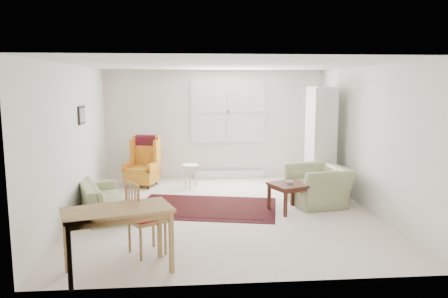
{
  "coord_description": "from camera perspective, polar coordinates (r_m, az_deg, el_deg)",
  "views": [
    {
      "loc": [
        -0.64,
        -7.29,
        2.21
      ],
      "look_at": [
        0.0,
        0.3,
        1.05
      ],
      "focal_mm": 35.0,
      "sensor_mm": 36.0,
      "label": 1
    }
  ],
  "objects": [
    {
      "name": "armchair",
      "position": [
        8.19,
        12.25,
        -4.17
      ],
      "size": [
        1.12,
        1.23,
        0.84
      ],
      "primitive_type": "imported",
      "rotation": [
        0.0,
        0.0,
        -1.39
      ],
      "color": "#8C9462",
      "rests_on": "ground"
    },
    {
      "name": "desk_chair",
      "position": [
        5.79,
        -10.06,
        -8.78
      ],
      "size": [
        0.59,
        0.59,
        0.98
      ],
      "primitive_type": null,
      "rotation": [
        0.0,
        0.0,
        2.11
      ],
      "color": "#A27641",
      "rests_on": "ground"
    },
    {
      "name": "coffee_table",
      "position": [
        7.7,
        8.51,
        -6.23
      ],
      "size": [
        0.78,
        0.78,
        0.49
      ],
      "primitive_type": null,
      "rotation": [
        0.0,
        0.0,
        0.38
      ],
      "color": "#482016",
      "rests_on": "ground"
    },
    {
      "name": "room",
      "position": [
        7.59,
        0.2,
        1.44
      ],
      "size": [
        5.04,
        5.54,
        2.51
      ],
      "color": "beige",
      "rests_on": "ground"
    },
    {
      "name": "wingback_chair",
      "position": [
        9.49,
        -10.71,
        -1.61
      ],
      "size": [
        0.8,
        0.83,
        1.09
      ],
      "primitive_type": null,
      "rotation": [
        0.0,
        0.0,
        -0.32
      ],
      "color": "orange",
      "rests_on": "ground"
    },
    {
      "name": "rug",
      "position": [
        7.86,
        -2.38,
        -7.58
      ],
      "size": [
        2.74,
        2.06,
        0.02
      ],
      "primitive_type": null,
      "rotation": [
        0.0,
        0.0,
        -0.21
      ],
      "color": "black",
      "rests_on": "ground"
    },
    {
      "name": "cabinet",
      "position": [
        9.21,
        12.52,
        1.3
      ],
      "size": [
        0.48,
        0.87,
        2.13
      ],
      "primitive_type": null,
      "rotation": [
        0.0,
        0.0,
        -0.03
      ],
      "color": "silver",
      "rests_on": "ground"
    },
    {
      "name": "stool",
      "position": [
        9.4,
        -4.42,
        -3.46
      ],
      "size": [
        0.47,
        0.47,
        0.48
      ],
      "primitive_type": null,
      "rotation": [
        0.0,
        0.0,
        0.41
      ],
      "color": "white",
      "rests_on": "ground"
    },
    {
      "name": "desk",
      "position": [
        5.33,
        -13.63,
        -11.57
      ],
      "size": [
        1.36,
        0.98,
        0.78
      ],
      "primitive_type": null,
      "rotation": [
        0.0,
        0.0,
        0.33
      ],
      "color": "#A27641",
      "rests_on": "ground"
    },
    {
      "name": "sofa",
      "position": [
        7.79,
        -15.54,
        -5.35
      ],
      "size": [
        1.3,
        1.95,
        0.73
      ],
      "primitive_type": "imported",
      "rotation": [
        0.0,
        0.0,
        1.93
      ],
      "color": "#8C9462",
      "rests_on": "ground"
    }
  ]
}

